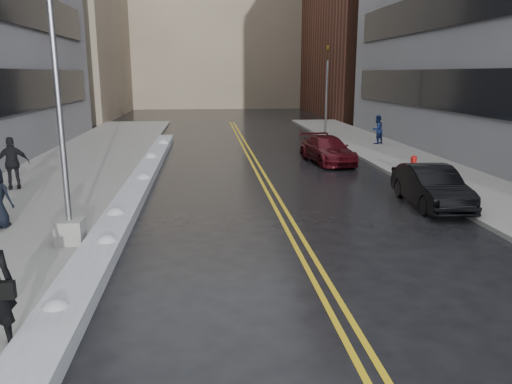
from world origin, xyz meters
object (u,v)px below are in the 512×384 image
object	(u,v)px
lamppost	(63,149)
pedestrian_d	(13,163)
car_black	(431,186)
traffic_signal	(327,87)
car_maroon	(327,150)
pedestrian_east	(377,130)
fire_hydrant	(414,163)

from	to	relation	value
lamppost	pedestrian_d	size ratio (longest dim) A/B	3.96
car_black	pedestrian_d	bearing A→B (deg)	169.33
traffic_signal	car_maroon	bearing A→B (deg)	-103.02
lamppost	traffic_signal	size ratio (longest dim) A/B	1.27
pedestrian_east	car_black	distance (m)	14.12
lamppost	car_black	bearing A→B (deg)	15.65
traffic_signal	car_maroon	size ratio (longest dim) A/B	1.35
traffic_signal	pedestrian_east	world-z (taller)	traffic_signal
traffic_signal	pedestrian_d	world-z (taller)	traffic_signal
lamppost	fire_hydrant	distance (m)	14.81
fire_hydrant	car_black	world-z (taller)	car_black
pedestrian_d	car_black	xyz separation A→B (m)	(14.39, -3.36, -0.44)
traffic_signal	pedestrian_east	xyz separation A→B (m)	(1.92, -5.16, -2.40)
pedestrian_d	fire_hydrant	bearing A→B (deg)	164.09
traffic_signal	lamppost	bearing A→B (deg)	-118.21
fire_hydrant	car_black	xyz separation A→B (m)	(-1.50, -4.97, 0.12)
traffic_signal	car_maroon	distance (m)	11.11
lamppost	pedestrian_east	xyz separation A→B (m)	(13.72, 16.84, -1.53)
fire_hydrant	pedestrian_d	world-z (taller)	pedestrian_d
car_black	car_maroon	world-z (taller)	car_black
traffic_signal	car_black	size ratio (longest dim) A/B	1.47
fire_hydrant	pedestrian_east	size ratio (longest dim) A/B	0.43
pedestrian_east	car_black	xyz separation A→B (m)	(-2.92, -13.81, -0.33)
pedestrian_d	car_maroon	distance (m)	13.95
pedestrian_d	pedestrian_east	xyz separation A→B (m)	(17.31, 10.45, -0.11)
traffic_signal	car_black	bearing A→B (deg)	-93.02
fire_hydrant	car_black	size ratio (longest dim) A/B	0.18
traffic_signal	pedestrian_east	bearing A→B (deg)	-69.56
lamppost	car_maroon	xyz separation A→B (m)	(9.38, 11.52, -1.89)
car_black	pedestrian_east	bearing A→B (deg)	80.51
traffic_signal	pedestrian_east	distance (m)	6.01
fire_hydrant	pedestrian_d	bearing A→B (deg)	-174.19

